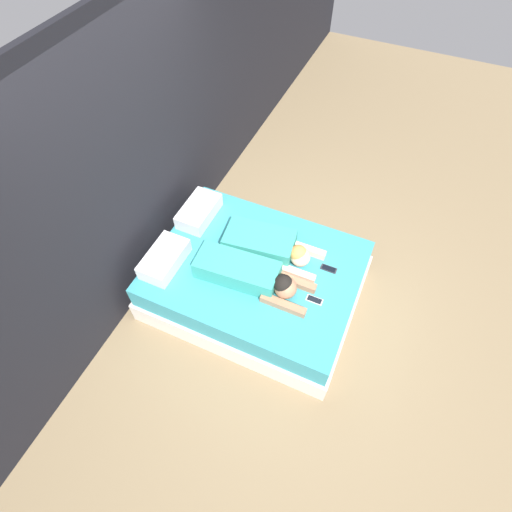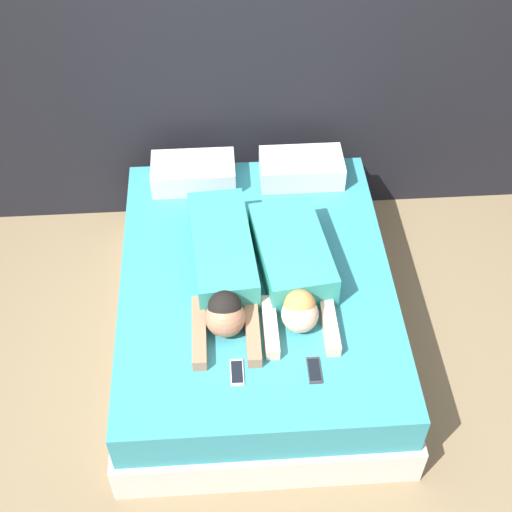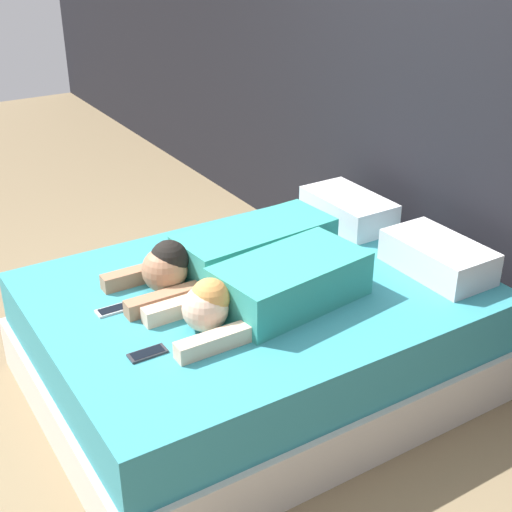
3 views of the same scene
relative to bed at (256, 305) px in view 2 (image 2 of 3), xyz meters
The scene contains 9 objects.
ground_plane 0.26m from the bed, ahead, with size 12.00×12.00×0.00m, color #7F6B4C.
wall_back 1.55m from the bed, 90.00° to the left, with size 12.00×0.06×2.60m.
bed is the anchor object (origin of this frame).
pillow_head_left 0.93m from the bed, 112.82° to the left, with size 0.51×0.29×0.15m.
pillow_head_right 0.93m from the bed, 67.18° to the left, with size 0.51×0.29×0.15m.
person_left 0.40m from the bed, behind, with size 0.37×1.11×0.24m.
person_right 0.42m from the bed, 13.71° to the right, with size 0.44×0.97×0.22m.
cell_phone_left 0.70m from the bed, 101.98° to the right, with size 0.06×0.15×0.01m.
cell_phone_right 0.74m from the bed, 69.39° to the right, with size 0.06×0.15×0.01m.
Camera 2 is at (-0.17, -2.59, 3.43)m, focal length 50.00 mm.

